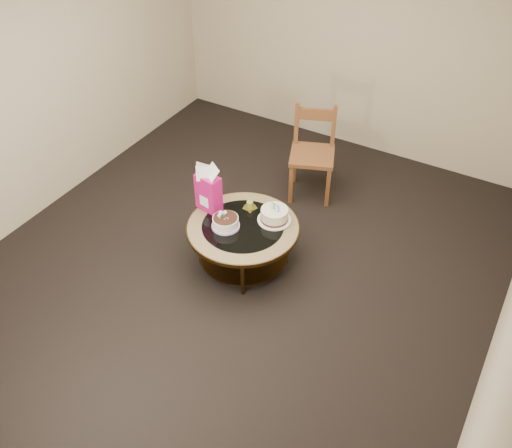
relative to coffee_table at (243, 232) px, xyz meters
The scene contains 8 objects.
ground 0.38m from the coffee_table, 164.05° to the left, with size 5.00×5.00×0.00m, color black.
room_walls 1.16m from the coffee_table, 164.05° to the left, with size 4.52×5.02×2.61m.
coffee_table is the anchor object (origin of this frame).
decorated_cake 0.20m from the coffee_table, 143.10° to the right, with size 0.25×0.25×0.15m.
cream_cake 0.32m from the coffee_table, 43.91° to the left, with size 0.31×0.31×0.19m.
gift_bag 0.51m from the coffee_table, behind, with size 0.25×0.20×0.47m.
pillar_candle 0.27m from the coffee_table, 105.81° to the left, with size 0.12×0.12×0.09m.
dining_chair 1.35m from the coffee_table, 88.08° to the left, with size 0.59×0.59×0.98m.
Camera 1 is at (2.05, -3.32, 3.75)m, focal length 40.00 mm.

